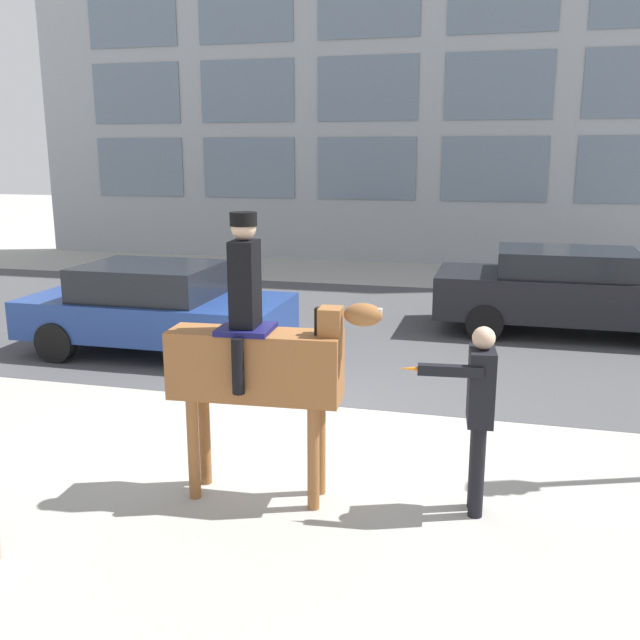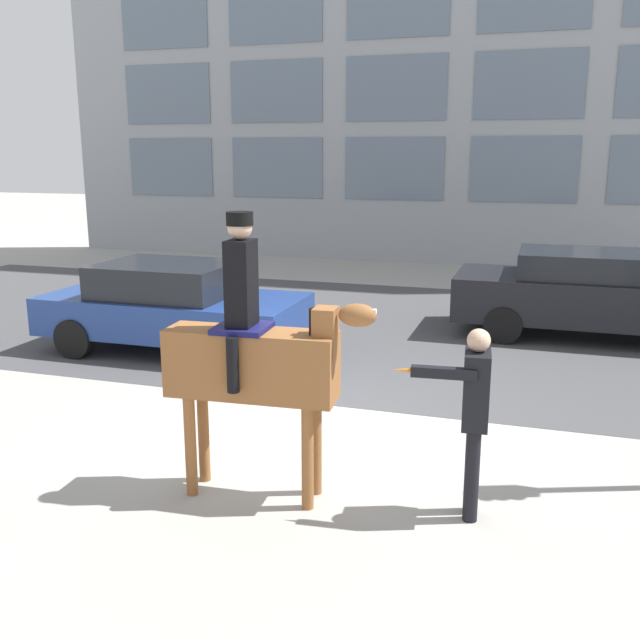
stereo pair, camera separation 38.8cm
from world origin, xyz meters
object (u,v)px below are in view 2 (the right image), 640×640
at_px(mounted_horse_lead, 255,357).
at_px(pedestrian_bystander, 474,409).
at_px(street_car_far_lane, 593,293).
at_px(street_car_near_lane, 173,306).

relative_size(mounted_horse_lead, pedestrian_bystander, 1.55).
xyz_separation_m(pedestrian_bystander, street_car_far_lane, (1.36, 7.09, -0.22)).
bearing_deg(mounted_horse_lead, pedestrian_bystander, 1.50).
bearing_deg(mounted_horse_lead, street_car_far_lane, 61.87).
bearing_deg(pedestrian_bystander, street_car_near_lane, -43.57).
bearing_deg(pedestrian_bystander, street_car_far_lane, -106.08).
distance_m(street_car_near_lane, street_car_far_lane, 7.21).
xyz_separation_m(mounted_horse_lead, pedestrian_bystander, (1.97, 0.17, -0.35)).
bearing_deg(mounted_horse_lead, street_car_near_lane, 123.57).
bearing_deg(street_car_far_lane, street_car_near_lane, -155.74).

